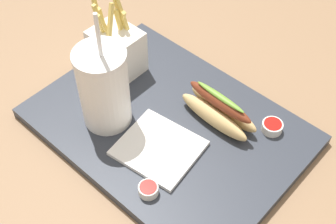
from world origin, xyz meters
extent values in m
cube|color=#8C6B4C|center=(0.00, 0.00, -0.01)|extent=(2.40, 2.40, 0.02)
cube|color=#2D333D|center=(0.00, 0.00, 0.01)|extent=(0.48, 0.35, 0.02)
cylinder|color=white|center=(-0.09, -0.07, 0.09)|extent=(0.09, 0.09, 0.15)
cylinder|color=white|center=(-0.09, -0.07, 0.17)|extent=(0.09, 0.09, 0.01)
cylinder|color=white|center=(-0.08, -0.07, 0.22)|extent=(0.01, 0.01, 0.09)
cube|color=white|center=(-0.17, 0.04, 0.07)|extent=(0.09, 0.08, 0.09)
cube|color=#E5C660|center=(-0.18, 0.02, 0.13)|extent=(0.01, 0.03, 0.07)
cube|color=#E5C660|center=(-0.19, 0.06, 0.15)|extent=(0.01, 0.03, 0.09)
cube|color=#E5C660|center=(-0.19, 0.02, 0.14)|extent=(0.01, 0.02, 0.08)
cube|color=#E5C660|center=(-0.16, 0.02, 0.14)|extent=(0.02, 0.04, 0.08)
cube|color=#E5C660|center=(-0.17, 0.05, 0.13)|extent=(0.01, 0.01, 0.06)
cube|color=#E5C660|center=(-0.20, 0.03, 0.14)|extent=(0.03, 0.01, 0.08)
cube|color=#E5C660|center=(-0.17, 0.06, 0.14)|extent=(0.04, 0.01, 0.09)
cube|color=#E5C660|center=(-0.17, 0.06, 0.13)|extent=(0.03, 0.02, 0.06)
cube|color=#E5C660|center=(-0.20, 0.03, 0.13)|extent=(0.02, 0.02, 0.07)
ellipsoid|color=#DBB775|center=(0.06, 0.05, 0.04)|extent=(0.15, 0.03, 0.04)
ellipsoid|color=#DBB775|center=(0.06, 0.08, 0.04)|extent=(0.15, 0.03, 0.04)
ellipsoid|color=maroon|center=(0.06, 0.07, 0.07)|extent=(0.14, 0.03, 0.02)
ellipsoid|color=#6B9E33|center=(0.06, 0.07, 0.08)|extent=(0.11, 0.02, 0.01)
cylinder|color=white|center=(0.15, 0.11, 0.03)|extent=(0.04, 0.04, 0.02)
cylinder|color=#B2140F|center=(0.15, 0.11, 0.04)|extent=(0.03, 0.03, 0.01)
cylinder|color=white|center=(0.08, -0.13, 0.03)|extent=(0.03, 0.03, 0.02)
cylinder|color=#B2140F|center=(0.08, -0.13, 0.03)|extent=(0.03, 0.03, 0.01)
cube|color=white|center=(0.03, -0.06, 0.02)|extent=(0.15, 0.14, 0.01)
camera|label=1|loc=(0.37, -0.40, 0.68)|focal=49.58mm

